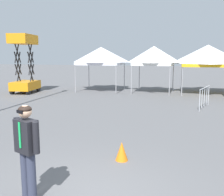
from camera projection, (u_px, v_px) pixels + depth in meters
The scene contains 7 objects.
canopy_tent_behind_center at pixel (101, 56), 19.55m from camera, with size 3.29×3.29×3.32m.
canopy_tent_left_of_center at pixel (154, 56), 18.47m from camera, with size 2.87×2.87×3.34m.
canopy_tent_center at pixel (208, 56), 17.88m from camera, with size 3.57×3.57×3.41m.
scissor_lift at pixel (25, 76), 18.51m from camera, with size 1.74×2.49×4.14m.
person_foreground at pixel (27, 146), 4.58m from camera, with size 0.61×0.37×1.78m.
crowd_barrier_by_lift at pixel (205, 94), 13.03m from camera, with size 0.64×2.03×1.08m.
traffic_cone_lot_center at pixel (122, 151), 6.51m from camera, with size 0.32×0.32×0.48m, color orange.
Camera 1 is at (1.71, -3.88, 2.62)m, focal length 41.19 mm.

